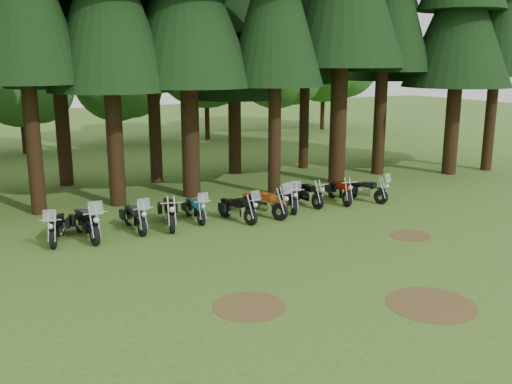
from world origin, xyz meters
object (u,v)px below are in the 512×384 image
motorcycle_4 (195,210)px  motorcycle_5 (238,209)px  motorcycle_9 (339,191)px  motorcycle_10 (366,191)px  motorcycle_2 (135,218)px  motorcycle_0 (57,228)px  motorcycle_3 (169,213)px  motorcycle_7 (290,198)px  motorcycle_6 (264,204)px  motorcycle_8 (306,194)px  motorcycle_1 (87,224)px

motorcycle_4 → motorcycle_5: size_ratio=0.95×
motorcycle_9 → motorcycle_10: bearing=-8.7°
motorcycle_2 → motorcycle_4: (2.34, 0.20, -0.04)m
motorcycle_5 → motorcycle_9: 5.12m
motorcycle_0 → motorcycle_3: motorcycle_0 is taller
motorcycle_0 → motorcycle_7: 8.94m
motorcycle_3 → motorcycle_7: motorcycle_7 is taller
motorcycle_10 → motorcycle_2: bearing=158.6°
motorcycle_5 → motorcycle_6: bearing=-10.3°
motorcycle_8 → motorcycle_5: bearing=-172.2°
motorcycle_0 → motorcycle_4: size_ratio=1.05×
motorcycle_2 → motorcycle_7: size_ratio=1.02×
motorcycle_2 → motorcycle_10: bearing=-4.4°
motorcycle_6 → motorcycle_10: (5.03, 0.12, -0.05)m
motorcycle_0 → motorcycle_5: motorcycle_0 is taller
motorcycle_2 → motorcycle_5: (3.71, -0.62, -0.01)m
motorcycle_3 → motorcycle_7: size_ratio=1.10×
motorcycle_0 → motorcycle_2: bearing=19.8°
motorcycle_4 → motorcycle_6: size_ratio=0.89×
motorcycle_0 → motorcycle_6: motorcycle_6 is taller
motorcycle_0 → motorcycle_9: bearing=19.4°
motorcycle_1 → motorcycle_5: motorcycle_1 is taller
motorcycle_0 → motorcycle_6: 7.49m
motorcycle_4 → motorcycle_9: 6.46m
motorcycle_6 → motorcycle_10: 5.03m
motorcycle_3 → motorcycle_9: (7.55, 0.06, -0.04)m
motorcycle_0 → motorcycle_1: motorcycle_1 is taller
motorcycle_1 → motorcycle_10: bearing=-5.9°
motorcycle_6 → motorcycle_4: bearing=142.0°
motorcycle_0 → motorcycle_10: bearing=17.4°
motorcycle_5 → motorcycle_7: 2.66m
motorcycle_1 → motorcycle_4: motorcycle_1 is taller
motorcycle_3 → motorcycle_4: (1.09, 0.26, -0.07)m
motorcycle_3 → motorcycle_6: 3.64m
motorcycle_0 → motorcycle_8: motorcycle_0 is taller
motorcycle_7 → motorcycle_2: bearing=-160.4°
motorcycle_1 → motorcycle_10: (11.57, -0.26, -0.07)m
motorcycle_1 → motorcycle_10: motorcycle_1 is taller
motorcycle_4 → motorcycle_6: 2.62m
motorcycle_3 → motorcycle_10: bearing=11.6°
motorcycle_5 → motorcycle_8: bearing=-1.1°
motorcycle_1 → motorcycle_3: size_ratio=1.04×
motorcycle_1 → motorcycle_3: (2.93, 0.10, -0.02)m
motorcycle_5 → motorcycle_9: bearing=-7.4°
motorcycle_2 → motorcycle_8: size_ratio=1.01×
motorcycle_6 → motorcycle_9: size_ratio=1.04×
motorcycle_10 → motorcycle_9: bearing=139.8°
motorcycle_2 → motorcycle_7: bearing=-2.7°
motorcycle_4 → motorcycle_5: motorcycle_5 is taller
motorcycle_1 → motorcycle_5: bearing=-9.5°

